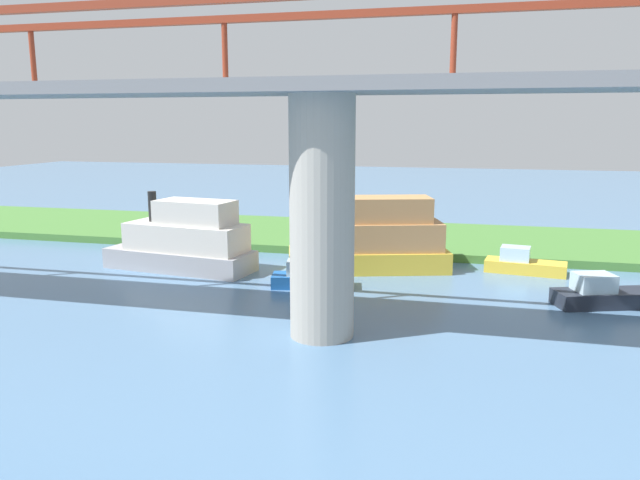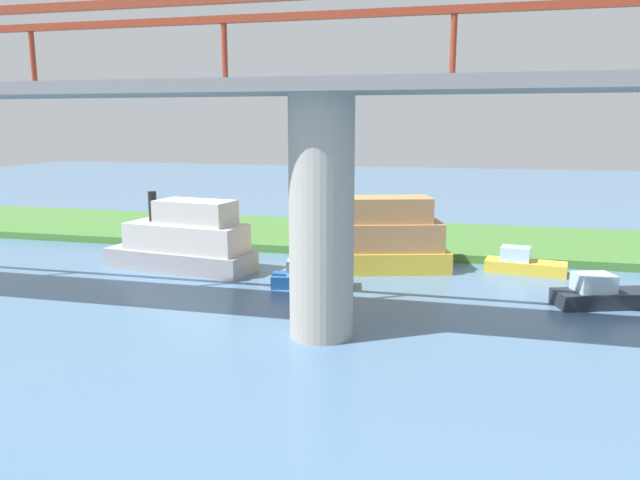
# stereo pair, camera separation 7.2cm
# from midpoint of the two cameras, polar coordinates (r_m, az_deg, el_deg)

# --- Properties ---
(ground_plane) EXTENTS (160.00, 160.00, 0.00)m
(ground_plane) POSITION_cam_midpoint_polar(r_m,az_deg,el_deg) (38.93, 2.16, -1.56)
(ground_plane) COLOR #4C7093
(grassy_bank) EXTENTS (80.00, 12.00, 0.50)m
(grassy_bank) POSITION_cam_midpoint_polar(r_m,az_deg,el_deg) (44.65, 3.77, 0.36)
(grassy_bank) COLOR #427533
(grassy_bank) RESTS_ON ground
(bridge_pylon) EXTENTS (2.53, 2.53, 9.43)m
(bridge_pylon) POSITION_cam_midpoint_polar(r_m,az_deg,el_deg) (23.69, 0.22, 1.98)
(bridge_pylon) COLOR #9E998E
(bridge_pylon) RESTS_ON ground
(bridge_span) EXTENTS (65.33, 4.30, 3.25)m
(bridge_span) POSITION_cam_midpoint_polar(r_m,az_deg,el_deg) (23.47, 0.24, 14.66)
(bridge_span) COLOR slate
(bridge_span) RESTS_ON bridge_pylon
(person_on_bank) EXTENTS (0.38, 0.38, 1.39)m
(person_on_bank) POSITION_cam_midpoint_polar(r_m,az_deg,el_deg) (41.25, 5.81, 0.80)
(person_on_bank) COLOR #2D334C
(person_on_bank) RESTS_ON grassy_bank
(mooring_post) EXTENTS (0.20, 0.20, 0.72)m
(mooring_post) POSITION_cam_midpoint_polar(r_m,az_deg,el_deg) (42.29, -9.03, 0.50)
(mooring_post) COLOR brown
(mooring_post) RESTS_ON grassy_bank
(skiff_small) EXTENTS (9.55, 5.51, 4.63)m
(skiff_small) POSITION_cam_midpoint_polar(r_m,az_deg,el_deg) (35.20, 5.09, -0.08)
(skiff_small) COLOR gold
(skiff_small) RESTS_ON ground
(motorboat_white) EXTENTS (9.04, 4.09, 4.46)m
(motorboat_white) POSITION_cam_midpoint_polar(r_m,az_deg,el_deg) (36.05, -12.47, -0.14)
(motorboat_white) COLOR #99999E
(motorboat_white) RESTS_ON ground
(riverboat_paddlewheel) EXTENTS (4.56, 2.17, 1.46)m
(riverboat_paddlewheel) POSITION_cam_midpoint_polar(r_m,az_deg,el_deg) (36.55, 18.38, -2.10)
(riverboat_paddlewheel) COLOR gold
(riverboat_paddlewheel) RESTS_ON ground
(motorboat_red) EXTENTS (4.93, 3.08, 1.55)m
(motorboat_red) POSITION_cam_midpoint_polar(r_m,az_deg,el_deg) (31.32, 24.80, -4.62)
(motorboat_red) COLOR #1E232D
(motorboat_red) RESTS_ON ground
(houseboat_blue) EXTENTS (4.42, 2.31, 1.40)m
(houseboat_blue) POSITION_cam_midpoint_polar(r_m,az_deg,el_deg) (31.76, -0.86, -3.49)
(houseboat_blue) COLOR #195199
(houseboat_blue) RESTS_ON ground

